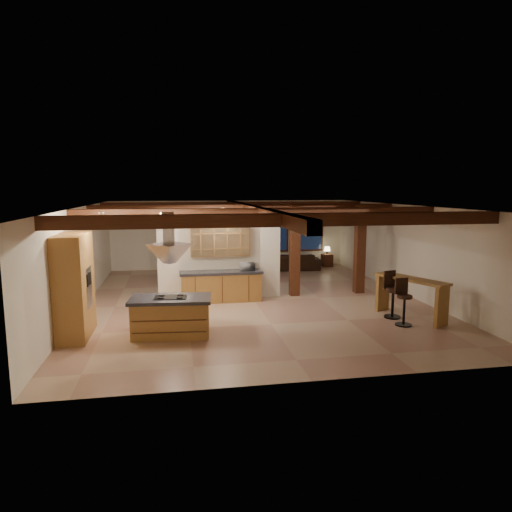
{
  "coord_description": "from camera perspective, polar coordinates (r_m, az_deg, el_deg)",
  "views": [
    {
      "loc": [
        -2.35,
        -13.46,
        3.44
      ],
      "look_at": [
        0.14,
        0.5,
        1.31
      ],
      "focal_mm": 32.0,
      "sensor_mm": 36.0,
      "label": 1
    }
  ],
  "objects": [
    {
      "name": "framed_art",
      "position": [
        19.49,
        -7.61,
        3.33
      ],
      "size": [
        0.65,
        0.05,
        0.85
      ],
      "color": "#37160D",
      "rests_on": "room_walls"
    },
    {
      "name": "room_walls",
      "position": [
        13.77,
        -0.22,
        1.6
      ],
      "size": [
        12.0,
        12.0,
        12.0
      ],
      "color": "white",
      "rests_on": "ground"
    },
    {
      "name": "table_lamp",
      "position": [
        20.27,
        8.89,
        0.88
      ],
      "size": [
        0.28,
        0.28,
        0.34
      ],
      "color": "black",
      "rests_on": "side_table"
    },
    {
      "name": "dining_chairs",
      "position": [
        16.61,
        -3.27,
        -1.5
      ],
      "size": [
        1.91,
        1.91,
        1.08
      ],
      "color": "#37160D",
      "rests_on": "ground"
    },
    {
      "name": "timber_posts",
      "position": [
        14.88,
        8.97,
        1.95
      ],
      "size": [
        2.5,
        0.3,
        2.9
      ],
      "color": "#37160D",
      "rests_on": "ground"
    },
    {
      "name": "back_windows",
      "position": [
        20.16,
        4.72,
        2.98
      ],
      "size": [
        2.7,
        0.07,
        1.7
      ],
      "color": "#37160D",
      "rests_on": "room_walls"
    },
    {
      "name": "range_hood",
      "position": [
        10.65,
        -10.77,
        -0.58
      ],
      "size": [
        1.1,
        1.1,
        1.4
      ],
      "color": "silver",
      "rests_on": "room_walls"
    },
    {
      "name": "upper_display_cabinet",
      "position": [
        13.93,
        -4.5,
        1.95
      ],
      "size": [
        1.8,
        0.36,
        0.95
      ],
      "color": "#A06933",
      "rests_on": "partition_wall"
    },
    {
      "name": "back_counter",
      "position": [
        13.96,
        -4.35,
        -3.76
      ],
      "size": [
        2.5,
        0.66,
        0.94
      ],
      "color": "#A06933",
      "rests_on": "ground"
    },
    {
      "name": "dining_table",
      "position": [
        16.66,
        -3.26,
        -2.37
      ],
      "size": [
        1.88,
        1.41,
        0.59
      ],
      "primitive_type": "imported",
      "rotation": [
        0.0,
        0.0,
        -0.32
      ],
      "color": "#411C10",
      "rests_on": "ground"
    },
    {
      "name": "bar_stool_b",
      "position": [
        12.1,
        17.96,
        -5.47
      ],
      "size": [
        0.41,
        0.41,
        1.18
      ],
      "color": "black",
      "rests_on": "ground"
    },
    {
      "name": "bar_counter",
      "position": [
        12.77,
        18.76,
        -4.17
      ],
      "size": [
        1.32,
        2.1,
        1.09
      ],
      "color": "#A06933",
      "rests_on": "ground"
    },
    {
      "name": "partition_wall",
      "position": [
        14.22,
        -4.54,
        -0.97
      ],
      "size": [
        3.8,
        0.18,
        2.2
      ],
      "primitive_type": "cube",
      "color": "white",
      "rests_on": "ground"
    },
    {
      "name": "recessed_cans",
      "position": [
        11.54,
        -11.08,
        5.54
      ],
      "size": [
        3.16,
        2.46,
        0.03
      ],
      "color": "silver",
      "rests_on": "room_walls"
    },
    {
      "name": "kitchen_island",
      "position": [
        10.93,
        -10.57,
        -7.4
      ],
      "size": [
        1.95,
        1.16,
        0.93
      ],
      "color": "#A06933",
      "rests_on": "ground"
    },
    {
      "name": "microwave",
      "position": [
        13.95,
        -1.1,
        -1.31
      ],
      "size": [
        0.46,
        0.34,
        0.23
      ],
      "primitive_type": "imported",
      "rotation": [
        0.0,
        0.0,
        3.27
      ],
      "color": "silver",
      "rests_on": "back_counter"
    },
    {
      "name": "ground",
      "position": [
        14.09,
        -0.22,
        -5.6
      ],
      "size": [
        12.0,
        12.0,
        0.0
      ],
      "primitive_type": "plane",
      "color": "tan",
      "rests_on": "ground"
    },
    {
      "name": "side_table",
      "position": [
        20.34,
        8.85,
        -0.54
      ],
      "size": [
        0.44,
        0.44,
        0.54
      ],
      "primitive_type": "cube",
      "rotation": [
        0.0,
        0.0,
        -0.0
      ],
      "color": "#37160D",
      "rests_on": "ground"
    },
    {
      "name": "ceiling_beams",
      "position": [
        13.68,
        -0.23,
        5.68
      ],
      "size": [
        10.0,
        12.0,
        0.28
      ],
      "color": "#37160D",
      "rests_on": "room_walls"
    },
    {
      "name": "sofa",
      "position": [
        19.35,
        4.5,
        -0.72
      ],
      "size": [
        2.39,
        1.1,
        0.68
      ],
      "primitive_type": "imported",
      "rotation": [
        0.0,
        0.0,
        3.06
      ],
      "color": "black",
      "rests_on": "ground"
    },
    {
      "name": "bar_stool_a",
      "position": [
        12.7,
        16.61,
        -4.75
      ],
      "size": [
        0.42,
        0.44,
        1.18
      ],
      "color": "black",
      "rests_on": "ground"
    },
    {
      "name": "bar_stool_c",
      "position": [
        12.75,
        16.66,
        -4.58
      ],
      "size": [
        0.44,
        0.45,
        1.24
      ],
      "color": "black",
      "rests_on": "ground"
    },
    {
      "name": "pantry_cabinet",
      "position": [
        11.33,
        -21.74,
        -3.5
      ],
      "size": [
        0.67,
        1.6,
        2.4
      ],
      "color": "#A06933",
      "rests_on": "ground"
    }
  ]
}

